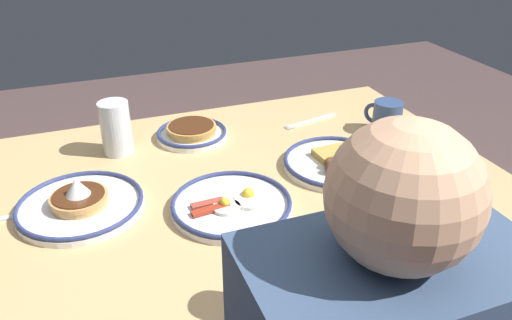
# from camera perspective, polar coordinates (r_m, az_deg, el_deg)

# --- Properties ---
(dining_table) EXTENTS (1.34, 0.88, 0.72)m
(dining_table) POSITION_cam_1_polar(r_m,az_deg,el_deg) (1.32, -2.95, -5.73)
(dining_table) COLOR tan
(dining_table) RESTS_ON ground_plane
(plate_near_main) EXTENTS (0.20, 0.20, 0.04)m
(plate_near_main) POSITION_cam_1_polar(r_m,az_deg,el_deg) (1.47, -7.18, 3.09)
(plate_near_main) COLOR white
(plate_near_main) RESTS_ON dining_table
(plate_center_pancakes) EXTENTS (0.28, 0.28, 0.08)m
(plate_center_pancakes) POSITION_cam_1_polar(r_m,az_deg,el_deg) (1.20, -19.05, -4.61)
(plate_center_pancakes) COLOR white
(plate_center_pancakes) RESTS_ON dining_table
(plate_far_companion) EXTENTS (0.27, 0.27, 0.04)m
(plate_far_companion) POSITION_cam_1_polar(r_m,az_deg,el_deg) (1.14, -2.72, -4.98)
(plate_far_companion) COLOR white
(plate_far_companion) RESTS_ON dining_table
(plate_far_side) EXTENTS (0.27, 0.27, 0.04)m
(plate_far_side) POSITION_cam_1_polar(r_m,az_deg,el_deg) (1.32, 8.95, -0.23)
(plate_far_side) COLOR silver
(plate_far_side) RESTS_ON dining_table
(coffee_mug) EXTENTS (0.09, 0.11, 0.09)m
(coffee_mug) POSITION_cam_1_polar(r_m,az_deg,el_deg) (1.53, 14.36, 4.78)
(coffee_mug) COLOR #334772
(coffee_mug) RESTS_ON dining_table
(drinking_glass) EXTENTS (0.08, 0.08, 0.14)m
(drinking_glass) POSITION_cam_1_polar(r_m,az_deg,el_deg) (1.40, -15.34, 3.20)
(drinking_glass) COLOR silver
(drinking_glass) RESTS_ON dining_table
(fork_near) EXTENTS (0.19, 0.06, 0.01)m
(fork_near) POSITION_cam_1_polar(r_m,az_deg,el_deg) (1.57, 6.15, 4.35)
(fork_near) COLOR silver
(fork_near) RESTS_ON dining_table
(butter_knife) EXTENTS (0.23, 0.06, 0.01)m
(butter_knife) POSITION_cam_1_polar(r_m,az_deg,el_deg) (1.13, 13.98, -6.74)
(butter_knife) COLOR silver
(butter_knife) RESTS_ON dining_table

